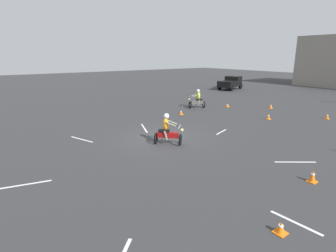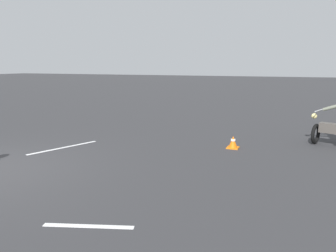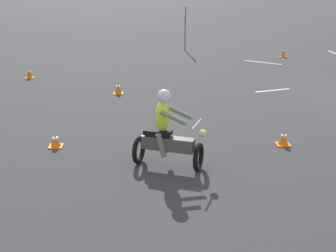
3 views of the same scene
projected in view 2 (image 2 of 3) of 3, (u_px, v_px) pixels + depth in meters
The scene contains 3 objects.
traffic_cone_mid_center at pixel (233, 142), 9.10m from camera, with size 0.32×0.32×0.34m.
lane_stripe_n at pixel (88, 226), 4.73m from camera, with size 0.10×1.33×0.01m, color silver.
lane_stripe_w at pixel (64, 147), 9.19m from camera, with size 0.10×2.11×0.01m, color silver.
Camera 2 is at (4.71, 6.28, 2.31)m, focal length 35.00 mm.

